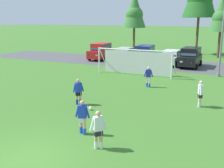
{
  "coord_description": "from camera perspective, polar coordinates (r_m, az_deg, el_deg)",
  "views": [
    {
      "loc": [
        6.94,
        -6.87,
        5.2
      ],
      "look_at": [
        -0.28,
        8.35,
        1.11
      ],
      "focal_mm": 42.64,
      "sensor_mm": 36.0,
      "label": 1
    }
  ],
  "objects": [
    {
      "name": "ground_plane",
      "position": [
        23.52,
        7.59,
        0.75
      ],
      "size": [
        400.0,
        400.0,
        0.0
      ],
      "primitive_type": "plane",
      "color": "#3D7028"
    },
    {
      "name": "parking_lot_strip",
      "position": [
        32.34,
        12.69,
        4.06
      ],
      "size": [
        52.0,
        8.4,
        0.01
      ],
      "primitive_type": "cube",
      "color": "#4C4C51",
      "rests_on": "ground"
    },
    {
      "name": "soccer_ball",
      "position": [
        15.79,
        -4.63,
        -5.21
      ],
      "size": [
        0.22,
        0.22,
        0.22
      ],
      "color": "white",
      "rests_on": "ground"
    },
    {
      "name": "soccer_goal",
      "position": [
        25.98,
        5.21,
        4.93
      ],
      "size": [
        7.44,
        1.96,
        2.57
      ],
      "color": "white",
      "rests_on": "ground"
    },
    {
      "name": "player_striker_near",
      "position": [
        17.01,
        18.39,
        -1.98
      ],
      "size": [
        0.35,
        0.74,
        1.64
      ],
      "color": "beige",
      "rests_on": "ground"
    },
    {
      "name": "player_midfield_center",
      "position": [
        12.42,
        -6.35,
        -7.08
      ],
      "size": [
        0.75,
        0.35,
        1.64
      ],
      "color": "tan",
      "rests_on": "ground"
    },
    {
      "name": "player_defender_far",
      "position": [
        21.08,
        7.81,
        1.53
      ],
      "size": [
        0.75,
        0.34,
        1.64
      ],
      "color": "beige",
      "rests_on": "ground"
    },
    {
      "name": "player_winger_left",
      "position": [
        11.02,
        -2.95,
        -9.79
      ],
      "size": [
        0.61,
        0.55,
        1.64
      ],
      "color": "tan",
      "rests_on": "ground"
    },
    {
      "name": "player_winger_right",
      "position": [
        16.74,
        -7.21,
        -1.63
      ],
      "size": [
        0.53,
        0.62,
        1.64
      ],
      "color": "tan",
      "rests_on": "ground"
    },
    {
      "name": "parked_car_slot_far_left",
      "position": [
        35.7,
        -2.43,
        7.06
      ],
      "size": [
        2.32,
        4.69,
        2.16
      ],
      "color": "red",
      "rests_on": "ground"
    },
    {
      "name": "parked_car_slot_left",
      "position": [
        34.26,
        2.73,
        6.37
      ],
      "size": [
        2.07,
        4.22,
        1.72
      ],
      "color": "#B2B2BC",
      "rests_on": "ground"
    },
    {
      "name": "parked_car_slot_center_left",
      "position": [
        32.77,
        7.0,
        6.38
      ],
      "size": [
        2.34,
        4.7,
        2.16
      ],
      "color": "navy",
      "rests_on": "ground"
    },
    {
      "name": "parked_car_slot_center",
      "position": [
        32.16,
        12.58,
        5.59
      ],
      "size": [
        2.06,
        4.21,
        1.72
      ],
      "color": "silver",
      "rests_on": "ground"
    },
    {
      "name": "parked_car_slot_center_right",
      "position": [
        31.26,
        16.49,
        5.57
      ],
      "size": [
        2.2,
        4.63,
        2.16
      ],
      "color": "black",
      "rests_on": "ground"
    },
    {
      "name": "tree_left_edge",
      "position": [
        42.83,
        4.84,
        15.4
      ],
      "size": [
        3.57,
        3.57,
        9.53
      ],
      "color": "brown",
      "rests_on": "ground"
    },
    {
      "name": "tree_center_back",
      "position": [
        40.01,
        22.5,
        13.71
      ],
      "size": [
        3.25,
        3.25,
        8.66
      ],
      "color": "brown",
      "rests_on": "ground"
    }
  ]
}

